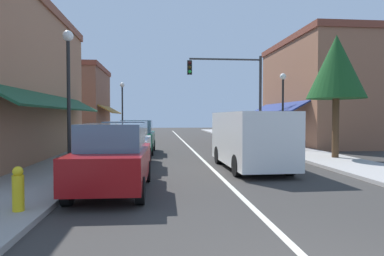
{
  "coord_description": "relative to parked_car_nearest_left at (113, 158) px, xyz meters",
  "views": [
    {
      "loc": [
        -2.01,
        -3.33,
        1.95
      ],
      "look_at": [
        -0.3,
        13.98,
        1.38
      ],
      "focal_mm": 32.21,
      "sensor_mm": 36.0,
      "label": 1
    }
  ],
  "objects": [
    {
      "name": "parked_car_nearest_left",
      "position": [
        0.0,
        0.0,
        0.0
      ],
      "size": [
        1.86,
        4.14,
        1.77
      ],
      "rotation": [
        0.0,
        0.0,
        -0.02
      ],
      "color": "maroon",
      "rests_on": "ground"
    },
    {
      "name": "lane_center_stripe",
      "position": [
        3.17,
        12.33,
        -0.88
      ],
      "size": [
        0.14,
        52.0,
        0.01
      ],
      "primitive_type": "cube",
      "color": "silver",
      "rests_on": "ground"
    },
    {
      "name": "parked_car_third_left",
      "position": [
        0.07,
        9.49,
        0.0
      ],
      "size": [
        1.86,
        4.14,
        1.77
      ],
      "rotation": [
        0.0,
        0.0,
        -0.02
      ],
      "color": "#0F4C33",
      "rests_on": "ground"
    },
    {
      "name": "tree_right_near",
      "position": [
        9.11,
        5.73,
        3.27
      ],
      "size": [
        2.59,
        2.59,
        5.61
      ],
      "color": "#4C331E",
      "rests_on": "ground"
    },
    {
      "name": "parked_car_second_left",
      "position": [
        -0.06,
        4.54,
        0.0
      ],
      "size": [
        1.85,
        4.13,
        1.77
      ],
      "rotation": [
        0.0,
        0.0,
        -0.02
      ],
      "color": "silver",
      "rests_on": "ground"
    },
    {
      "name": "van_in_lane",
      "position": [
        4.57,
        3.53,
        0.27
      ],
      "size": [
        2.09,
        5.22,
        2.12
      ],
      "rotation": [
        0.0,
        0.0,
        0.02
      ],
      "color": "silver",
      "rests_on": "ground"
    },
    {
      "name": "street_lamp_left_far",
      "position": [
        -1.64,
        18.65,
        2.27
      ],
      "size": [
        0.36,
        0.36,
        4.65
      ],
      "color": "black",
      "rests_on": "ground"
    },
    {
      "name": "street_lamp_left_near",
      "position": [
        -1.84,
        2.99,
        2.38
      ],
      "size": [
        0.36,
        0.36,
        4.85
      ],
      "color": "black",
      "rests_on": "ground"
    },
    {
      "name": "sidewalk_right",
      "position": [
        8.67,
        12.33,
        -0.82
      ],
      "size": [
        2.6,
        56.0,
        0.12
      ],
      "primitive_type": "cube",
      "color": "#A39E99",
      "rests_on": "ground"
    },
    {
      "name": "ground_plane",
      "position": [
        3.17,
        12.33,
        -0.88
      ],
      "size": [
        80.0,
        80.0,
        0.0
      ],
      "primitive_type": "plane",
      "color": "#33302D"
    },
    {
      "name": "storefront_far_left",
      "position": [
        -5.62,
        22.33,
        2.3
      ],
      "size": [
        5.31,
        8.2,
        6.34
      ],
      "color": "brown",
      "rests_on": "ground"
    },
    {
      "name": "sidewalk_left",
      "position": [
        -2.33,
        12.33,
        -0.82
      ],
      "size": [
        2.6,
        56.0,
        0.12
      ],
      "primitive_type": "cube",
      "color": "gray",
      "rests_on": "ground"
    },
    {
      "name": "storefront_right_block",
      "position": [
        11.96,
        14.33,
        2.79
      ],
      "size": [
        5.3,
        10.2,
        7.33
      ],
      "color": "#8E5B42",
      "rests_on": "ground"
    },
    {
      "name": "street_lamp_right_mid",
      "position": [
        8.31,
        10.18,
        2.14
      ],
      "size": [
        0.36,
        0.36,
        4.44
      ],
      "color": "black",
      "rests_on": "ground"
    },
    {
      "name": "fire_hydrant",
      "position": [
        -1.54,
        -2.09,
        -0.33
      ],
      "size": [
        0.22,
        0.22,
        0.87
      ],
      "color": "gold",
      "rests_on": "ground"
    },
    {
      "name": "traffic_signal_mast_arm",
      "position": [
        6.3,
        13.39,
        3.19
      ],
      "size": [
        5.0,
        0.5,
        5.98
      ],
      "color": "#333333",
      "rests_on": "ground"
    }
  ]
}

